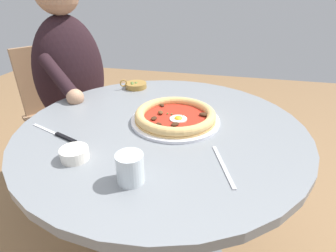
{
  "coord_description": "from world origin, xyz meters",
  "views": [
    {
      "loc": [
        0.77,
        0.2,
        1.13
      ],
      "look_at": [
        -0.01,
        0.02,
        0.71
      ],
      "focal_mm": 28.1,
      "sensor_mm": 36.0,
      "label": 1
    }
  ],
  "objects": [
    {
      "name": "water_glass",
      "position": [
        0.3,
        0.0,
        0.75
      ],
      "size": [
        0.07,
        0.07,
        0.08
      ],
      "color": "silver",
      "rests_on": "dining_table"
    },
    {
      "name": "ramekin_capers",
      "position": [
        0.25,
        -0.18,
        0.73
      ],
      "size": [
        0.08,
        0.08,
        0.03
      ],
      "color": "white",
      "rests_on": "dining_table"
    },
    {
      "name": "pizza_on_plate",
      "position": [
        -0.03,
        0.04,
        0.74
      ],
      "size": [
        0.31,
        0.31,
        0.04
      ],
      "color": "white",
      "rests_on": "dining_table"
    },
    {
      "name": "cafe_chair_diner",
      "position": [
        -0.47,
        -0.7,
        0.52
      ],
      "size": [
        0.6,
        0.6,
        0.85
      ],
      "color": "#957050",
      "rests_on": "ground"
    },
    {
      "name": "olive_pan",
      "position": [
        -0.33,
        -0.21,
        0.73
      ],
      "size": [
        0.1,
        0.11,
        0.05
      ],
      "color": "olive",
      "rests_on": "dining_table"
    },
    {
      "name": "fork_utensil",
      "position": [
        0.19,
        0.21,
        0.72
      ],
      "size": [
        0.18,
        0.07,
        0.0
      ],
      "color": "#BCBCC1",
      "rests_on": "dining_table"
    },
    {
      "name": "dining_table",
      "position": [
        0.0,
        0.0,
        0.53
      ],
      "size": [
        0.96,
        0.96,
        0.72
      ],
      "color": "gray",
      "rests_on": "ground"
    },
    {
      "name": "steak_knife",
      "position": [
        0.15,
        -0.29,
        0.72
      ],
      "size": [
        0.09,
        0.21,
        0.01
      ],
      "color": "silver",
      "rests_on": "dining_table"
    },
    {
      "name": "diner_person",
      "position": [
        -0.38,
        -0.58,
        0.54
      ],
      "size": [
        0.53,
        0.44,
        1.22
      ],
      "color": "#282833",
      "rests_on": "ground"
    }
  ]
}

